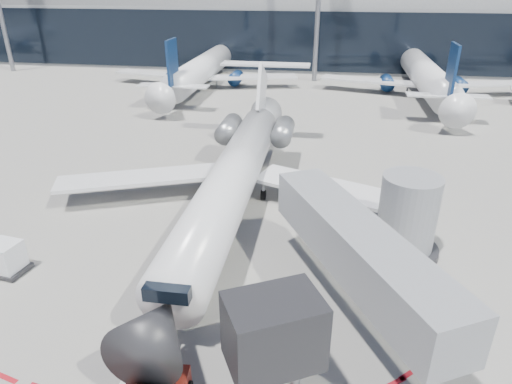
# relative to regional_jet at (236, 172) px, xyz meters

# --- Properties ---
(ground) EXTENTS (260.00, 260.00, 0.00)m
(ground) POSITION_rel_regional_jet_xyz_m (-1.49, -5.39, -2.64)
(ground) COLOR slate
(ground) RESTS_ON ground
(apron_centerline) EXTENTS (0.25, 40.00, 0.01)m
(apron_centerline) POSITION_rel_regional_jet_xyz_m (-1.49, -3.39, -2.64)
(apron_centerline) COLOR silver
(apron_centerline) RESTS_ON ground
(terminal_building) EXTENTS (150.00, 24.15, 24.00)m
(terminal_building) POSITION_rel_regional_jet_xyz_m (-1.49, 59.59, 5.88)
(terminal_building) COLOR gray
(terminal_building) RESTS_ON ground
(jet_bridge) EXTENTS (10.03, 15.20, 4.90)m
(jet_bridge) POSITION_rel_regional_jet_xyz_m (8.30, -8.40, 0.37)
(jet_bridge) COLOR gray
(jet_bridge) RESTS_ON ground
(regional_jet) EXTENTS (25.61, 31.58, 7.91)m
(regional_jet) POSITION_rel_regional_jet_xyz_m (0.00, 0.00, 0.00)
(regional_jet) COLOR silver
(regional_jet) RESTS_ON ground
(uld_container) EXTENTS (2.13, 1.89, 1.80)m
(uld_container) POSITION_rel_regional_jet_xyz_m (-10.66, -9.44, -1.75)
(uld_container) COLOR black
(uld_container) RESTS_ON ground
(bg_airliner_1) EXTENTS (31.16, 32.99, 10.08)m
(bg_airliner_1) POSITION_rel_regional_jet_xyz_m (-12.02, 36.80, 2.40)
(bg_airliner_1) COLOR silver
(bg_airliner_1) RESTS_ON ground
(bg_airliner_2) EXTENTS (31.92, 33.80, 10.33)m
(bg_airliner_2) POSITION_rel_regional_jet_xyz_m (18.25, 36.80, 2.52)
(bg_airliner_2) COLOR silver
(bg_airliner_2) RESTS_ON ground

